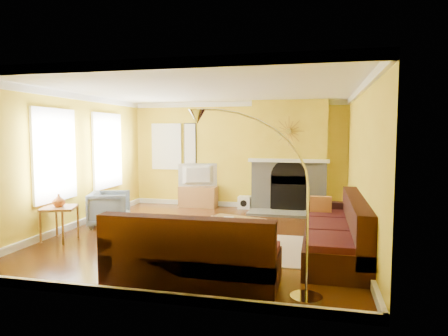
% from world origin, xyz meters
% --- Properties ---
extents(floor, '(5.50, 6.00, 0.02)m').
position_xyz_m(floor, '(0.00, 0.00, -0.01)').
color(floor, '#5C3013').
rests_on(floor, ground).
extents(ceiling, '(5.50, 6.00, 0.02)m').
position_xyz_m(ceiling, '(0.00, 0.00, 2.71)').
color(ceiling, white).
rests_on(ceiling, ground).
extents(wall_back, '(5.50, 0.02, 2.70)m').
position_xyz_m(wall_back, '(0.00, 3.01, 1.35)').
color(wall_back, yellow).
rests_on(wall_back, ground).
extents(wall_front, '(5.50, 0.02, 2.70)m').
position_xyz_m(wall_front, '(0.00, -3.01, 1.35)').
color(wall_front, yellow).
rests_on(wall_front, ground).
extents(wall_left, '(0.02, 6.00, 2.70)m').
position_xyz_m(wall_left, '(-2.76, 0.00, 1.35)').
color(wall_left, yellow).
rests_on(wall_left, ground).
extents(wall_right, '(0.02, 6.00, 2.70)m').
position_xyz_m(wall_right, '(2.76, 0.00, 1.35)').
color(wall_right, yellow).
rests_on(wall_right, ground).
extents(baseboard, '(5.50, 6.00, 0.12)m').
position_xyz_m(baseboard, '(0.00, 0.00, 0.06)').
color(baseboard, white).
rests_on(baseboard, floor).
extents(crown_molding, '(5.50, 6.00, 0.12)m').
position_xyz_m(crown_molding, '(0.00, 0.00, 2.64)').
color(crown_molding, white).
rests_on(crown_molding, ceiling).
extents(window_left_near, '(0.06, 1.22, 1.72)m').
position_xyz_m(window_left_near, '(-2.72, 1.30, 1.50)').
color(window_left_near, white).
rests_on(window_left_near, wall_left).
extents(window_left_far, '(0.06, 1.22, 1.72)m').
position_xyz_m(window_left_far, '(-2.72, -0.60, 1.50)').
color(window_left_far, white).
rests_on(window_left_far, wall_left).
extents(window_back, '(0.82, 0.06, 1.22)m').
position_xyz_m(window_back, '(-1.90, 2.96, 1.55)').
color(window_back, white).
rests_on(window_back, wall_back).
extents(wall_art, '(0.34, 0.04, 1.14)m').
position_xyz_m(wall_art, '(-1.25, 2.97, 1.60)').
color(wall_art, white).
rests_on(wall_art, wall_back).
extents(fireplace, '(1.80, 0.40, 2.70)m').
position_xyz_m(fireplace, '(1.35, 2.80, 1.35)').
color(fireplace, gray).
rests_on(fireplace, floor).
extents(mantel, '(1.92, 0.22, 0.08)m').
position_xyz_m(mantel, '(1.35, 2.56, 1.25)').
color(mantel, white).
rests_on(mantel, fireplace).
extents(hearth, '(1.80, 0.70, 0.06)m').
position_xyz_m(hearth, '(1.35, 2.25, 0.03)').
color(hearth, gray).
rests_on(hearth, floor).
extents(sunburst, '(0.70, 0.04, 0.70)m').
position_xyz_m(sunburst, '(1.35, 2.57, 1.95)').
color(sunburst, olive).
rests_on(sunburst, fireplace).
extents(rug, '(2.40, 1.80, 0.02)m').
position_xyz_m(rug, '(0.88, -0.62, 0.01)').
color(rug, beige).
rests_on(rug, floor).
extents(sectional_sofa, '(3.36, 3.47, 0.90)m').
position_xyz_m(sectional_sofa, '(1.07, -0.97, 0.45)').
color(sectional_sofa, '#341610').
rests_on(sectional_sofa, floor).
extents(coffee_table, '(1.22, 1.22, 0.39)m').
position_xyz_m(coffee_table, '(0.56, -0.37, 0.19)').
color(coffee_table, white).
rests_on(coffee_table, floor).
extents(media_console, '(0.96, 0.43, 0.53)m').
position_xyz_m(media_console, '(-0.96, 2.75, 0.27)').
color(media_console, '#A06C3A').
rests_on(media_console, floor).
extents(tv, '(1.01, 0.48, 0.59)m').
position_xyz_m(tv, '(-0.96, 2.75, 0.82)').
color(tv, black).
rests_on(tv, media_console).
extents(subwoofer, '(0.31, 0.31, 0.31)m').
position_xyz_m(subwoofer, '(0.25, 2.79, 0.16)').
color(subwoofer, white).
rests_on(subwoofer, floor).
extents(armchair, '(1.00, 0.98, 0.71)m').
position_xyz_m(armchair, '(-2.11, 0.27, 0.36)').
color(armchair, slate).
rests_on(armchair, floor).
extents(side_table, '(0.71, 0.71, 0.61)m').
position_xyz_m(side_table, '(-2.40, -0.95, 0.30)').
color(side_table, '#A06C3A').
rests_on(side_table, floor).
extents(vase, '(0.28, 0.28, 0.23)m').
position_xyz_m(vase, '(-2.40, -0.95, 0.72)').
color(vase, '#C56423').
rests_on(vase, side_table).
extents(book, '(0.21, 0.26, 0.02)m').
position_xyz_m(book, '(0.42, -0.27, 0.40)').
color(book, white).
rests_on(book, coffee_table).
extents(arc_lamp, '(1.38, 0.36, 2.17)m').
position_xyz_m(arc_lamp, '(1.35, -2.56, 1.08)').
color(arc_lamp, silver).
rests_on(arc_lamp, floor).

